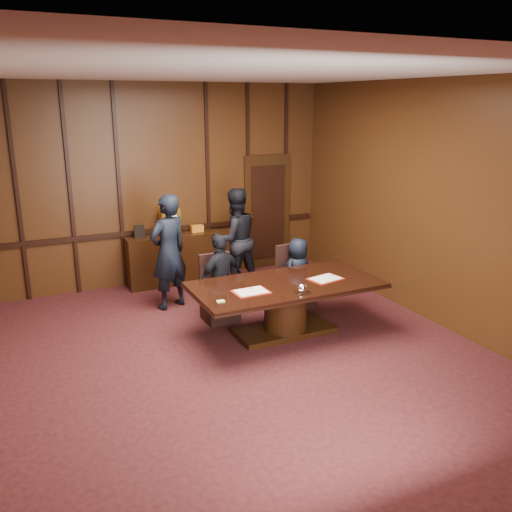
# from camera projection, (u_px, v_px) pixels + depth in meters

# --- Properties ---
(room) EXTENTS (7.00, 7.04, 3.50)m
(room) POSITION_uv_depth(u_px,v_px,m) (246.00, 224.00, 6.66)
(room) COLOR black
(room) RESTS_ON ground
(sideboard) EXTENTS (1.60, 0.45, 1.54)m
(sideboard) POSITION_uv_depth(u_px,v_px,m) (172.00, 257.00, 9.69)
(sideboard) COLOR black
(sideboard) RESTS_ON ground
(conference_table) EXTENTS (2.62, 1.32, 0.76)m
(conference_table) POSITION_uv_depth(u_px,v_px,m) (286.00, 300.00, 7.55)
(conference_table) COLOR black
(conference_table) RESTS_ON ground
(folder_left) EXTENTS (0.47, 0.34, 0.02)m
(folder_left) POSITION_uv_depth(u_px,v_px,m) (251.00, 292.00, 7.10)
(folder_left) COLOR maroon
(folder_left) RESTS_ON conference_table
(folder_right) EXTENTS (0.52, 0.41, 0.02)m
(folder_right) POSITION_uv_depth(u_px,v_px,m) (325.00, 279.00, 7.62)
(folder_right) COLOR maroon
(folder_right) RESTS_ON conference_table
(inkstand) EXTENTS (0.20, 0.14, 0.12)m
(inkstand) POSITION_uv_depth(u_px,v_px,m) (302.00, 289.00, 7.08)
(inkstand) COLOR white
(inkstand) RESTS_ON conference_table
(notepad) EXTENTS (0.10, 0.07, 0.01)m
(notepad) POSITION_uv_depth(u_px,v_px,m) (221.00, 301.00, 6.77)
(notepad) COLOR #DEE06D
(notepad) RESTS_ON conference_table
(chair_left) EXTENTS (0.48, 0.48, 0.99)m
(chair_left) POSITION_uv_depth(u_px,v_px,m) (219.00, 301.00, 8.11)
(chair_left) COLOR black
(chair_left) RESTS_ON ground
(chair_right) EXTENTS (0.53, 0.53, 0.99)m
(chair_right) POSITION_uv_depth(u_px,v_px,m) (295.00, 289.00, 8.64)
(chair_right) COLOR black
(chair_right) RESTS_ON ground
(signatory_left) EXTENTS (0.84, 0.56, 1.33)m
(signatory_left) POSITION_uv_depth(u_px,v_px,m) (221.00, 279.00, 7.94)
(signatory_left) COLOR black
(signatory_left) RESTS_ON ground
(signatory_right) EXTENTS (0.64, 0.51, 1.14)m
(signatory_right) POSITION_uv_depth(u_px,v_px,m) (298.00, 274.00, 8.50)
(signatory_right) COLOR black
(signatory_right) RESTS_ON ground
(witness_left) EXTENTS (0.78, 0.65, 1.83)m
(witness_left) POSITION_uv_depth(u_px,v_px,m) (169.00, 252.00, 8.43)
(witness_left) COLOR black
(witness_left) RESTS_ON ground
(witness_right) EXTENTS (0.90, 0.73, 1.77)m
(witness_right) POSITION_uv_depth(u_px,v_px,m) (235.00, 239.00, 9.34)
(witness_right) COLOR black
(witness_right) RESTS_ON ground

